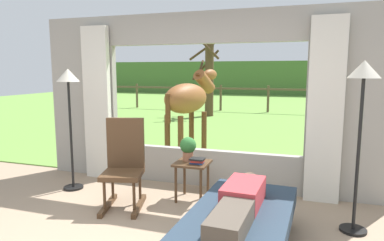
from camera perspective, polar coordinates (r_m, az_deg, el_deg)
The scene contains 16 objects.
back_wall_with_window at distance 5.04m, azimuth 1.64°, elevation 2.96°, with size 5.20×0.12×2.55m.
curtain_panel_left at distance 5.65m, azimuth -15.47°, elevation 2.72°, with size 0.44×0.10×2.40m, color silver.
curtain_panel_right at distance 4.71m, azimuth 21.24°, elevation 1.41°, with size 0.44×0.10×2.40m, color silver.
outdoor_pasture_lawn at distance 15.87m, azimuth 12.98°, elevation 1.88°, with size 36.00×21.68×0.02m, color olive.
distant_hill_ridge at distance 25.60m, azimuth 15.17°, elevation 6.82°, with size 36.00×2.00×2.40m, color #476C33.
recliner_sofa at distance 3.44m, azimuth 8.00°, elevation -17.63°, with size 0.98×1.74×0.42m.
reclining_person at distance 3.27m, azimuth 7.94°, elevation -13.22°, with size 0.37×1.43×0.22m.
rocking_chair at distance 4.47m, azimuth -11.21°, elevation -7.08°, with size 0.63×0.78×1.12m.
side_table at distance 4.59m, azimuth 0.04°, elevation -8.06°, with size 0.44×0.44×0.52m.
potted_plant at distance 4.60m, azimuth -0.67°, elevation -4.46°, with size 0.22×0.22×0.32m.
book_stack at distance 4.47m, azimuth 0.88°, elevation -6.70°, with size 0.19×0.15×0.08m.
floor_lamp_left at distance 5.17m, azimuth -19.81°, elevation 4.37°, with size 0.32×0.32×1.75m.
floor_lamp_right at distance 3.91m, azimuth 26.49°, elevation 3.81°, with size 0.32×0.32×1.82m.
horse at distance 6.92m, azimuth -0.55°, elevation 3.62°, with size 0.87×1.82×1.73m.
pasture_tree at distance 12.95m, azimuth 2.84°, elevation 7.46°, with size 1.37×1.31×3.24m.
pasture_fence_line at distance 14.44m, azimuth 12.56°, elevation 4.21°, with size 16.10×0.10×1.10m.
Camera 1 is at (1.44, -2.55, 1.72)m, focal length 32.08 mm.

